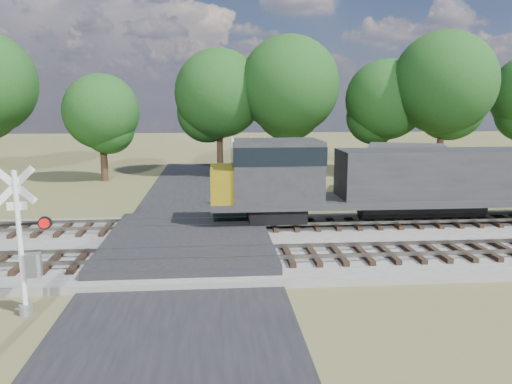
{
  "coord_description": "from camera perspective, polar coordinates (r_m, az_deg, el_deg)",
  "views": [
    {
      "loc": [
        1.16,
        -20.62,
        6.38
      ],
      "look_at": [
        3.07,
        2.0,
        2.2
      ],
      "focal_mm": 35.0,
      "sensor_mm": 36.0,
      "label": 1
    }
  ],
  "objects": [
    {
      "name": "ground",
      "position": [
        21.61,
        -7.74,
        -6.84
      ],
      "size": [
        160.0,
        160.0,
        0.0
      ],
      "primitive_type": "plane",
      "color": "#4E4F2A",
      "rests_on": "ground"
    },
    {
      "name": "ballast_bed",
      "position": [
        23.73,
        17.32,
        -5.28
      ],
      "size": [
        140.0,
        10.0,
        0.3
      ],
      "primitive_type": "cube",
      "color": "gray",
      "rests_on": "ground"
    },
    {
      "name": "road",
      "position": [
        21.6,
        -7.74,
        -6.73
      ],
      "size": [
        7.0,
        60.0,
        0.08
      ],
      "primitive_type": "cube",
      "color": "black",
      "rests_on": "ground"
    },
    {
      "name": "crossing_panel",
      "position": [
        22.0,
        -7.69,
        -5.67
      ],
      "size": [
        7.0,
        9.0,
        0.62
      ],
      "primitive_type": "cube",
      "color": "#262628",
      "rests_on": "ground"
    },
    {
      "name": "track_near",
      "position": [
        19.65,
        1.15,
        -7.25
      ],
      "size": [
        140.0,
        2.6,
        0.33
      ],
      "color": "black",
      "rests_on": "ballast_bed"
    },
    {
      "name": "track_far",
      "position": [
        24.44,
        -0.07,
        -3.7
      ],
      "size": [
        140.0,
        2.6,
        0.33
      ],
      "color": "black",
      "rests_on": "ballast_bed"
    },
    {
      "name": "crossing_signal_near",
      "position": [
        16.38,
        -24.93,
        -6.48
      ],
      "size": [
        1.82,
        0.46,
        4.54
      ],
      "rotation": [
        0.0,
        0.0,
        0.17
      ],
      "color": "silver",
      "rests_on": "ground"
    },
    {
      "name": "crossing_signal_far",
      "position": [
        29.22,
        0.09,
        1.38
      ],
      "size": [
        1.73,
        0.41,
        4.3
      ],
      "rotation": [
        0.0,
        0.0,
        3.28
      ],
      "color": "silver",
      "rests_on": "ground"
    },
    {
      "name": "equipment_shed",
      "position": [
        34.98,
        16.77,
        2.34
      ],
      "size": [
        6.41,
        6.41,
        3.41
      ],
      "rotation": [
        0.0,
        0.0,
        -0.35
      ],
      "color": "#4D3621",
      "rests_on": "ground"
    },
    {
      "name": "treeline",
      "position": [
        43.01,
        7.91,
        11.13
      ],
      "size": [
        81.7,
        10.8,
        12.0
      ],
      "color": "black",
      "rests_on": "ground"
    }
  ]
}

